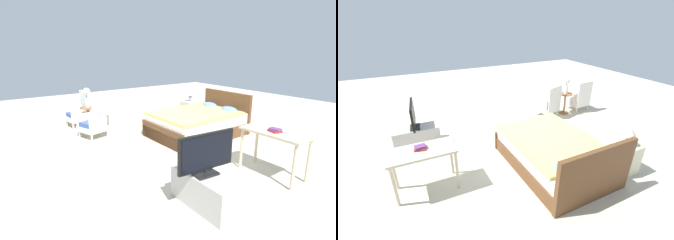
# 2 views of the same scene
# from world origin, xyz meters

# --- Properties ---
(ground_plane) EXTENTS (16.00, 16.00, 0.00)m
(ground_plane) POSITION_xyz_m (0.00, 0.00, 0.00)
(ground_plane) COLOR beige
(bed) EXTENTS (1.52, 2.16, 0.96)m
(bed) POSITION_xyz_m (-0.23, 1.18, 0.30)
(bed) COLOR brown
(bed) RESTS_ON ground_plane
(armchair_by_window_left) EXTENTS (0.58, 0.58, 0.92)m
(armchair_by_window_left) POSITION_xyz_m (-2.66, -0.88, 0.37)
(armchair_by_window_left) COLOR white
(armchair_by_window_left) RESTS_ON ground_plane
(armchair_by_window_right) EXTENTS (0.67, 0.67, 0.92)m
(armchair_by_window_right) POSITION_xyz_m (-1.55, -0.88, 0.37)
(armchair_by_window_right) COLOR white
(armchair_by_window_right) RESTS_ON ground_plane
(side_table) EXTENTS (0.40, 0.40, 0.61)m
(side_table) POSITION_xyz_m (-2.10, -0.84, 0.38)
(side_table) COLOR #936038
(side_table) RESTS_ON ground_plane
(flower_vase) EXTENTS (0.17, 0.17, 0.48)m
(flower_vase) POSITION_xyz_m (-2.10, -0.84, 0.91)
(flower_vase) COLOR silver
(flower_vase) RESTS_ON side_table
(nightstand) EXTENTS (0.44, 0.41, 0.57)m
(nightstand) POSITION_xyz_m (-1.31, 1.84, 0.29)
(nightstand) COLOR beige
(nightstand) RESTS_ON ground_plane
(table_lamp) EXTENTS (0.22, 0.22, 0.33)m
(table_lamp) POSITION_xyz_m (-1.31, 1.84, 0.79)
(table_lamp) COLOR #9EADC6
(table_lamp) RESTS_ON nightstand
(tv_stand) EXTENTS (0.96, 0.40, 0.45)m
(tv_stand) POSITION_xyz_m (2.05, -0.76, 0.23)
(tv_stand) COLOR #B7B2AD
(tv_stand) RESTS_ON ground_plane
(tv_flatscreen) EXTENTS (0.23, 0.84, 0.57)m
(tv_flatscreen) POSITION_xyz_m (2.05, -0.76, 0.75)
(tv_flatscreen) COLOR black
(tv_flatscreen) RESTS_ON tv_stand
(vanity_desk) EXTENTS (1.04, 0.52, 0.76)m
(vanity_desk) POSITION_xyz_m (2.05, 0.75, 0.64)
(vanity_desk) COLOR beige
(vanity_desk) RESTS_ON ground_plane
(book_stack) EXTENTS (0.20, 0.19, 0.06)m
(book_stack) POSITION_xyz_m (2.06, 0.71, 0.78)
(book_stack) COLOR #AD2823
(book_stack) RESTS_ON vanity_desk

